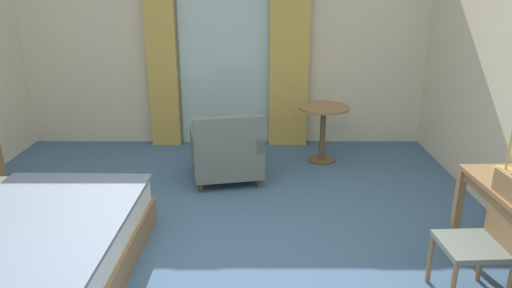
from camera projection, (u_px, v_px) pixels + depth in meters
The scene contains 8 objects.
ground at pixel (202, 279), 3.64m from camera, with size 6.10×7.09×0.10m, color #426084.
wall_back at pixel (224, 47), 6.29m from camera, with size 5.70×0.12×2.66m, color beige.
balcony_glass_door at pixel (225, 60), 6.27m from camera, with size 1.25×0.02×2.34m, color silver.
curtain_panel_left at pixel (161, 54), 6.14m from camera, with size 0.39×0.10×2.53m, color tan.
curtain_panel_right at pixel (289, 54), 6.14m from camera, with size 0.52×0.10×2.53m, color tan.
desk_chair at pixel (485, 235), 3.21m from camera, with size 0.45×0.43×0.93m.
armchair_by_window at pixel (226, 152), 5.27m from camera, with size 0.90×0.92×0.83m.
round_cafe_table at pixel (322, 121), 5.78m from camera, with size 0.62×0.62×0.71m.
Camera 1 is at (0.42, -3.09, 2.14)m, focal length 32.62 mm.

